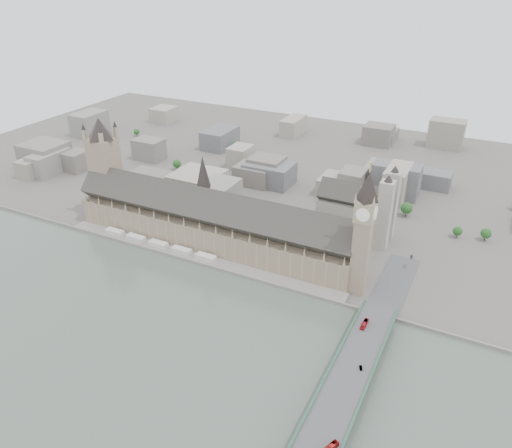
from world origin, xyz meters
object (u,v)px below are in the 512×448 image
at_px(victoria_tower, 105,163).
at_px(car_approach, 412,257).
at_px(elizabeth_tower, 364,226).
at_px(westminster_abbey, 358,211).
at_px(palace_of_westminster, 211,222).
at_px(westminster_bridge, 350,378).
at_px(red_bus_north, 365,324).
at_px(car_silver, 361,368).

relative_size(victoria_tower, car_approach, 18.06).
relative_size(elizabeth_tower, car_approach, 19.42).
height_order(westminster_abbey, car_approach, westminster_abbey).
xyz_separation_m(palace_of_westminster, westminster_bridge, (162.00, -107.20, -17.58)).
bearing_deg(car_approach, elizabeth_tower, -131.52).
bearing_deg(victoria_tower, westminster_bridge, -21.78).
bearing_deg(westminster_abbey, red_bus_north, -71.26).
bearing_deg(red_bus_north, palace_of_westminster, 159.51).
relative_size(car_silver, car_approach, 0.72).
distance_m(victoria_tower, car_silver, 311.56).
xyz_separation_m(westminster_bridge, red_bus_north, (-4.44, 45.01, 6.69)).
height_order(elizabeth_tower, red_bus_north, elizabeth_tower).
xyz_separation_m(victoria_tower, car_approach, (290.51, 34.00, -44.15)).
relative_size(westminster_abbey, red_bus_north, 6.05).
xyz_separation_m(car_silver, car_approach, (1.85, 142.55, 0.14)).
relative_size(westminster_bridge, car_silver, 81.22).
height_order(elizabeth_tower, car_silver, elizabeth_tower).
distance_m(palace_of_westminster, red_bus_north, 169.74).
bearing_deg(car_silver, westminster_abbey, 84.02).
distance_m(westminster_abbey, red_bus_north, 145.79).
bearing_deg(westminster_bridge, car_silver, 46.74).
bearing_deg(red_bus_north, elizabeth_tower, 112.23).
height_order(westminster_bridge, red_bus_north, red_bus_north).
bearing_deg(red_bus_north, westminster_abbey, 109.79).
distance_m(westminster_bridge, car_silver, 8.93).
height_order(elizabeth_tower, car_approach, elizabeth_tower).
bearing_deg(elizabeth_tower, car_approach, 59.60).
relative_size(victoria_tower, westminster_abbey, 1.47).
xyz_separation_m(victoria_tower, car_silver, (288.66, -108.55, -44.30)).
bearing_deg(elizabeth_tower, westminster_abbey, 107.29).
relative_size(palace_of_westminster, car_silver, 66.22).
distance_m(elizabeth_tower, westminster_bridge, 111.81).
bearing_deg(victoria_tower, red_bus_north, -13.77).
height_order(palace_of_westminster, westminster_bridge, palace_of_westminster).
bearing_deg(red_bus_north, car_approach, 84.95).
bearing_deg(victoria_tower, car_approach, 6.68).
xyz_separation_m(palace_of_westminster, car_silver, (166.66, -102.25, -11.80)).
bearing_deg(car_silver, elizabeth_tower, 84.16).
bearing_deg(red_bus_north, car_silver, -76.14).
relative_size(palace_of_westminster, westminster_bridge, 0.82).
distance_m(westminster_bridge, red_bus_north, 45.72).
distance_m(victoria_tower, westminster_bridge, 309.91).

